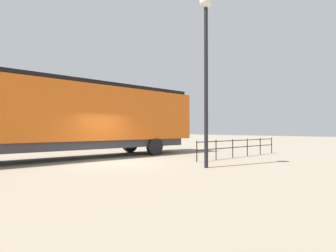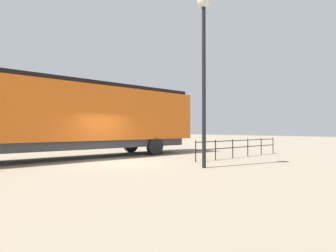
{
  "view_description": "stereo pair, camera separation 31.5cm",
  "coord_description": "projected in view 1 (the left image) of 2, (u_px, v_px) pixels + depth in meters",
  "views": [
    {
      "loc": [
        11.02,
        -6.52,
        1.57
      ],
      "look_at": [
        -0.74,
        3.81,
        1.8
      ],
      "focal_mm": 28.05,
      "sensor_mm": 36.0,
      "label": 1
    },
    {
      "loc": [
        11.22,
        -6.28,
        1.57
      ],
      "look_at": [
        -0.74,
        3.81,
        1.8
      ],
      "focal_mm": 28.05,
      "sensor_mm": 36.0,
      "label": 2
    }
  ],
  "objects": [
    {
      "name": "ground_plane",
      "position": [
        118.0,
        163.0,
        12.56
      ],
      "size": [
        120.0,
        120.0,
        0.0
      ],
      "primitive_type": "plane",
      "color": "gray"
    },
    {
      "name": "lamp_post",
      "position": [
        206.0,
        47.0,
        10.93
      ],
      "size": [
        0.53,
        0.53,
        7.2
      ],
      "color": "black",
      "rests_on": "ground_plane"
    },
    {
      "name": "platform_fence",
      "position": [
        240.0,
        145.0,
        15.18
      ],
      "size": [
        0.05,
        7.48,
        1.05
      ],
      "color": "black",
      "rests_on": "ground_plane"
    },
    {
      "name": "locomotive",
      "position": [
        70.0,
        115.0,
        14.23
      ],
      "size": [
        3.09,
        16.47,
        4.21
      ],
      "color": "orange",
      "rests_on": "ground_plane"
    }
  ]
}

